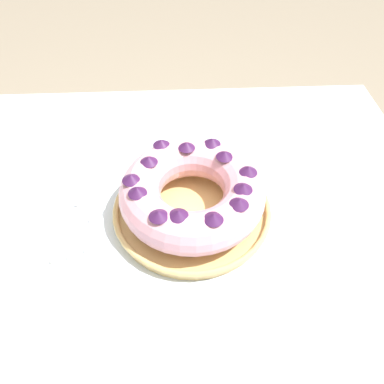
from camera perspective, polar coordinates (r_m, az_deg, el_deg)
The scene contains 7 objects.
ground_plane at distance 1.41m, azimuth -0.64°, elevation -24.10°, with size 8.00×8.00×0.00m, color gray.
dining_table at distance 0.84m, azimuth -1.00°, elevation -9.63°, with size 1.11×1.03×0.74m.
serving_dish at distance 0.77m, azimuth 0.00°, elevation -2.76°, with size 0.32×0.32×0.03m.
bundt_cake at distance 0.73m, azimuth -0.00°, elevation 0.07°, with size 0.28×0.28×0.09m.
fork at distance 0.81m, azimuth -16.84°, elevation -3.49°, with size 0.02×0.18×0.01m.
serving_knife at distance 0.80m, azimuth -19.07°, elevation -5.05°, with size 0.02×0.20×0.01m.
cake_knife at distance 0.79m, azimuth -14.75°, elevation -4.51°, with size 0.02×0.17×0.01m.
Camera 1 is at (-0.01, -0.46, 1.34)m, focal length 35.00 mm.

